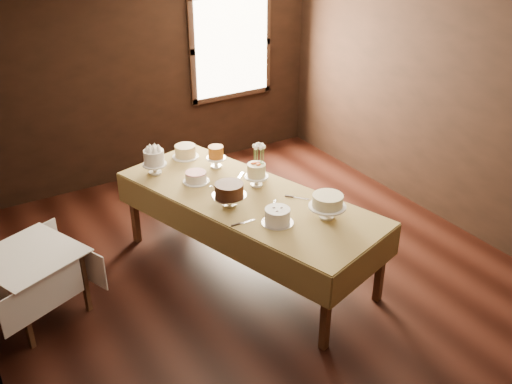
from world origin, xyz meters
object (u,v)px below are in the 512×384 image
object	(u,v)px
cake_flowers	(256,176)
flower_vase	(259,169)
cake_caramel	(216,158)
cake_meringue	(154,163)
display_table	(247,202)
cake_server_a	(274,203)
cake_chocolate	(229,195)
cake_server_b	(301,198)
side_table	(30,262)
cake_speckled	(185,152)
cake_server_d	(241,175)
cake_swirl	(277,217)
cake_cream	(327,207)
cake_server_c	(217,187)
cake_lattice	(196,178)
cake_server_e	(248,221)

from	to	relation	value
cake_flowers	flower_vase	bearing A→B (deg)	52.25
cake_caramel	flower_vase	world-z (taller)	cake_caramel
cake_meringue	flower_vase	world-z (taller)	cake_meringue
display_table	cake_server_a	bearing A→B (deg)	-62.43
cake_chocolate	cake_server_b	xyz separation A→B (m)	(0.66, -0.25, -0.10)
display_table	cake_flowers	distance (m)	0.30
cake_flowers	flower_vase	xyz separation A→B (m)	(0.15, 0.20, -0.04)
side_table	cake_speckled	world-z (taller)	cake_speckled
flower_vase	cake_server_b	bearing A→B (deg)	-83.75
cake_chocolate	cake_server_a	xyz separation A→B (m)	(0.38, -0.20, -0.10)
cake_speckled	cake_caramel	size ratio (longest dim) A/B	1.18
cake_server_d	flower_vase	bearing A→B (deg)	-68.95
cake_server_a	cake_server_d	world-z (taller)	same
cake_swirl	cake_server_b	size ratio (longest dim) A/B	1.20
display_table	flower_vase	distance (m)	0.50
cake_caramel	cake_server_d	bearing A→B (deg)	-69.97
display_table	cake_cream	distance (m)	0.85
cake_speckled	cake_server_a	xyz separation A→B (m)	(0.25, -1.42, -0.06)
cake_meringue	cake_chocolate	size ratio (longest dim) A/B	0.81
display_table	cake_server_b	distance (m)	0.53
cake_server_a	cake_server_c	bearing A→B (deg)	71.06
display_table	cake_swirl	size ratio (longest dim) A/B	10.17
side_table	cake_lattice	distance (m)	1.76
cake_meringue	cake_cream	world-z (taller)	cake_meringue
cake_cream	cake_caramel	bearing A→B (deg)	103.23
side_table	cake_server_c	distance (m)	1.87
cake_speckled	cake_chocolate	xyz separation A→B (m)	(-0.12, -1.22, 0.04)
cake_speckled	flower_vase	size ratio (longest dim) A/B	2.08
cake_swirl	cake_server_b	bearing A→B (deg)	30.21
cake_lattice	cake_server_c	size ratio (longest dim) A/B	1.13
display_table	cake_lattice	world-z (taller)	cake_lattice
cake_caramel	cake_speckled	bearing A→B (deg)	112.59
side_table	cake_caramel	distance (m)	2.13
cake_cream	cake_swirl	bearing A→B (deg)	161.43
cake_server_a	cake_lattice	bearing A→B (deg)	72.20
side_table	cake_server_d	xyz separation A→B (m)	(2.19, 0.05, 0.27)
cake_lattice	cake_speckled	bearing A→B (deg)	74.21
cake_caramel	side_table	bearing A→B (deg)	-169.89
flower_vase	cake_cream	bearing A→B (deg)	-86.97
cake_meringue	cake_speckled	xyz separation A→B (m)	(0.45, 0.21, -0.06)
cake_speckled	cake_server_d	distance (m)	0.78
cake_server_e	flower_vase	world-z (taller)	flower_vase
cake_server_b	flower_vase	world-z (taller)	flower_vase
cake_meringue	cake_server_e	xyz separation A→B (m)	(0.31, -1.37, -0.12)
cake_chocolate	cake_server_a	world-z (taller)	cake_chocolate
cake_cream	flower_vase	distance (m)	1.08
cake_server_d	cake_server_e	world-z (taller)	same
side_table	cake_server_e	size ratio (longest dim) A/B	4.32
side_table	cake_server_c	bearing A→B (deg)	-1.61
display_table	cake_flowers	bearing A→B (deg)	37.01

